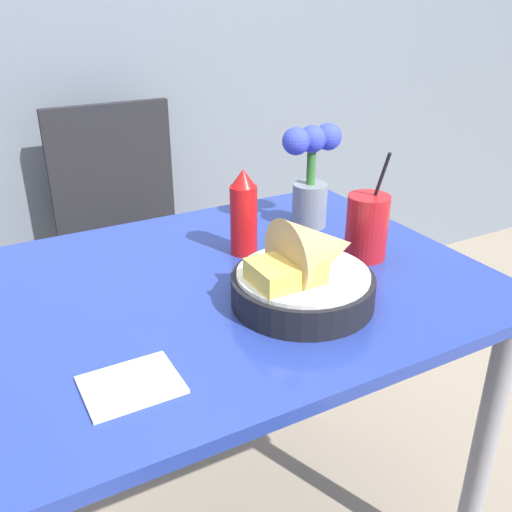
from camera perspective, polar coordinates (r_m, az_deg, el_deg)
dining_table at (r=1.16m, az=-2.72°, el=-7.47°), size 0.98×0.76×0.73m
chair_far_window at (r=1.91m, az=-12.97°, el=2.80°), size 0.40×0.40×0.92m
food_basket at (r=1.00m, az=5.21°, el=-1.68°), size 0.25×0.25×0.17m
ketchup_bottle at (r=1.18m, az=-1.24°, el=4.28°), size 0.06×0.06×0.18m
drink_cup at (r=1.19m, az=11.00°, el=2.69°), size 0.09×0.09×0.23m
flower_vase at (r=1.32m, az=5.51°, el=8.37°), size 0.15×0.08×0.24m
napkin at (r=0.84m, az=-12.38°, el=-12.47°), size 0.13×0.11×0.01m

